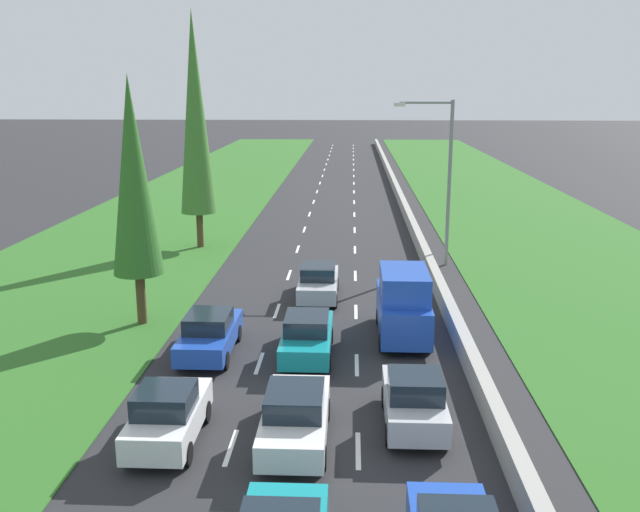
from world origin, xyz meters
The scene contains 15 objects.
ground_plane centered at (0.00, 60.00, 0.00)m, with size 300.00×300.00×0.00m, color #28282B.
grass_verge_left centered at (-12.65, 60.00, 0.02)m, with size 14.00×140.00×0.04m, color #2D6623.
grass_verge_right centered at (14.35, 60.00, 0.02)m, with size 14.00×140.00×0.04m, color #2D6623.
median_barrier centered at (5.70, 60.00, 0.42)m, with size 0.44×120.00×0.85m, color #9E9B93.
lane_markings centered at (0.00, 60.00, 0.01)m, with size 3.64×116.00×0.01m.
white_sedan_centre_lane centered at (0.01, 15.37, 0.81)m, with size 1.82×4.50×1.64m.
white_hatchback_left_lane centered at (-3.51, 15.20, 0.84)m, with size 1.74×3.90×1.72m.
teal_sedan_centre_lane_third centered at (-0.07, 21.72, 0.81)m, with size 1.82×4.50×1.64m.
silver_sedan_centre_lane centered at (0.00, 28.93, 0.81)m, with size 1.82×4.50×1.64m.
silver_hatchback_right_lane centered at (3.37, 16.46, 0.84)m, with size 1.74×3.90×1.72m.
blue_van_right_lane centered at (3.57, 23.83, 1.40)m, with size 1.96×4.90×2.82m.
blue_sedan_left_lane centered at (-3.68, 21.78, 0.81)m, with size 1.82×4.50×1.64m.
poplar_tree_second centered at (-7.20, 25.05, 6.14)m, with size 2.05×2.05×10.19m.
poplar_tree_third centered at (-7.80, 39.28, 8.10)m, with size 2.15×2.15×14.09m.
street_light_mast centered at (6.46, 35.62, 5.23)m, with size 3.20×0.28×9.00m.
Camera 1 is at (1.48, -2.11, 9.65)m, focal length 38.88 mm.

